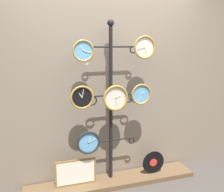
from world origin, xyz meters
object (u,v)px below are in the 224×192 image
object	(u,v)px
clock_middle_left	(82,97)
clock_middle_right	(141,94)
vinyl_record	(153,162)
picture_frame	(76,173)
clock_middle_center	(116,98)
clock_top_right	(145,47)
display_stand	(111,126)
clock_top_left	(83,51)
clock_bottom_left	(88,143)

from	to	relation	value
clock_middle_left	clock_middle_right	xyz separation A→B (m)	(0.74, 0.00, -0.01)
vinyl_record	picture_frame	size ratio (longest dim) A/B	0.62
clock_middle_right	clock_middle_center	bearing A→B (deg)	-179.14
clock_top_right	display_stand	bearing A→B (deg)	166.38
clock_top_left	clock_top_right	world-z (taller)	clock_top_right
clock_middle_center	clock_top_left	bearing A→B (deg)	177.32
clock_middle_center	clock_bottom_left	size ratio (longest dim) A/B	1.09
clock_middle_left	vinyl_record	world-z (taller)	clock_middle_left
clock_middle_right	display_stand	bearing A→B (deg)	164.50
clock_top_left	vinyl_record	world-z (taller)	clock_top_left
clock_top_right	clock_middle_center	xyz separation A→B (m)	(-0.37, -0.01, -0.59)
clock_middle_center	clock_middle_right	size ratio (longest dim) A/B	1.19
clock_middle_left	clock_middle_right	size ratio (longest dim) A/B	1.06
clock_middle_right	vinyl_record	bearing A→B (deg)	4.64
clock_middle_center	clock_middle_left	bearing A→B (deg)	179.97
vinyl_record	clock_top_right	bearing A→B (deg)	-176.02
display_stand	clock_top_left	distance (m)	1.01
picture_frame	clock_middle_right	bearing A→B (deg)	-3.20
clock_top_right	clock_middle_right	distance (m)	0.57
display_stand	clock_middle_center	distance (m)	0.40
display_stand	clock_middle_left	xyz separation A→B (m)	(-0.38, -0.11, 0.42)
display_stand	clock_middle_left	distance (m)	0.57
clock_top_right	clock_middle_left	bearing A→B (deg)	-179.29
clock_middle_left	picture_frame	world-z (taller)	clock_middle_left
vinyl_record	picture_frame	bearing A→B (deg)	178.37
clock_bottom_left	vinyl_record	world-z (taller)	clock_bottom_left
clock_top_left	clock_middle_center	world-z (taller)	clock_top_left
clock_bottom_left	picture_frame	world-z (taller)	clock_bottom_left
clock_bottom_left	clock_middle_center	bearing A→B (deg)	0.35
picture_frame	vinyl_record	bearing A→B (deg)	-1.63
clock_top_left	picture_frame	size ratio (longest dim) A/B	0.49
clock_middle_right	vinyl_record	world-z (taller)	clock_middle_right
clock_top_left	clock_middle_center	size ratio (longest dim) A/B	0.79
clock_top_right	clock_middle_left	world-z (taller)	clock_top_right
clock_middle_left	clock_middle_center	bearing A→B (deg)	-0.03
clock_top_right	clock_top_left	bearing A→B (deg)	179.40
display_stand	clock_top_left	size ratio (longest dim) A/B	8.27
clock_middle_left	clock_bottom_left	bearing A→B (deg)	-2.06
vinyl_record	picture_frame	distance (m)	1.04
clock_top_left	clock_middle_right	xyz separation A→B (m)	(0.71, -0.01, -0.54)
clock_top_right	clock_bottom_left	distance (m)	1.32
clock_top_left	vinyl_record	size ratio (longest dim) A/B	0.80
clock_middle_left	display_stand	bearing A→B (deg)	15.48
display_stand	clock_top_right	xyz separation A→B (m)	(0.40, -0.10, 0.98)
display_stand	vinyl_record	distance (m)	0.79
vinyl_record	picture_frame	world-z (taller)	picture_frame
clock_middle_right	picture_frame	world-z (taller)	clock_middle_right
clock_top_left	clock_middle_right	size ratio (longest dim) A/B	0.94
clock_middle_left	picture_frame	xyz separation A→B (m)	(-0.09, 0.05, -0.94)
clock_top_right	clock_bottom_left	world-z (taller)	clock_top_right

